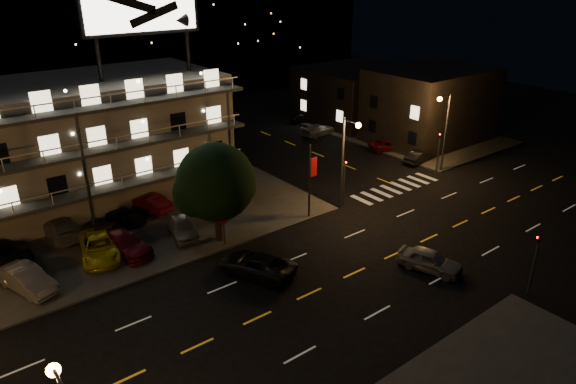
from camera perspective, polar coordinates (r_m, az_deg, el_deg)
ground at (r=34.37m, az=4.97°, el=-10.05°), size 140.00×140.00×0.00m
curb_nw at (r=45.27m, az=-26.84°, el=-3.87°), size 44.00×24.00×0.15m
curb_ne at (r=67.05m, az=12.45°, el=6.60°), size 16.00×24.00×0.15m
motel at (r=47.67m, az=-24.33°, el=4.81°), size 28.00×13.80×18.10m
side_bldg_front at (r=63.60m, az=15.53°, el=9.30°), size 14.06×10.00×8.50m
side_bldg_back at (r=71.36m, az=7.74°, el=10.80°), size 14.06×12.00×7.00m
streetlight_nc at (r=42.64m, az=6.45°, el=4.21°), size 0.44×1.92×8.00m
streetlight_ne at (r=52.89m, az=16.98°, el=7.15°), size 1.92×0.44×8.00m
signal_nw at (r=44.18m, az=6.28°, el=1.60°), size 0.20×0.27×4.60m
signal_sw at (r=35.32m, az=25.77°, el=-6.70°), size 0.20×0.27×4.60m
signal_ne at (r=53.57m, az=16.42°, el=4.73°), size 0.27×0.20×4.60m
banner_north at (r=41.34m, az=2.49°, el=1.43°), size 0.83×0.16×6.40m
stop_sign at (r=37.92m, az=-7.13°, el=-3.72°), size 0.91×0.11×2.61m
tree at (r=37.53m, az=-8.08°, el=0.84°), size 6.00×5.77×7.55m
lot_car_1 at (r=36.88m, az=-27.02°, el=-8.62°), size 3.04×4.95×1.54m
lot_car_2 at (r=38.91m, az=-20.21°, el=-5.70°), size 3.73×5.91×1.52m
lot_car_3 at (r=38.79m, az=-17.71°, el=-5.47°), size 3.04×5.38×1.47m
lot_car_4 at (r=40.05m, az=-11.67°, el=-3.78°), size 2.81×4.80×1.53m
lot_car_7 at (r=42.84m, az=-24.07°, el=-3.63°), size 2.35×5.23×1.49m
lot_car_8 at (r=43.28m, az=-17.62°, el=-2.51°), size 2.69×3.96×1.25m
lot_car_9 at (r=44.73m, az=-15.43°, el=-1.18°), size 3.23×4.86×1.51m
side_car_0 at (r=56.30m, az=14.34°, el=3.79°), size 4.10×1.88×1.30m
side_car_1 at (r=59.59m, az=11.10°, el=5.15°), size 4.94×3.63×1.25m
side_car_2 at (r=64.06m, az=3.39°, el=6.92°), size 5.02×2.52×1.40m
side_car_3 at (r=69.59m, az=1.82°, el=8.24°), size 3.99×2.59×1.26m
road_car_east at (r=36.53m, az=15.50°, el=-7.32°), size 3.03×4.72×1.50m
road_car_west at (r=34.81m, az=-3.47°, el=-8.08°), size 4.50×5.89×1.49m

